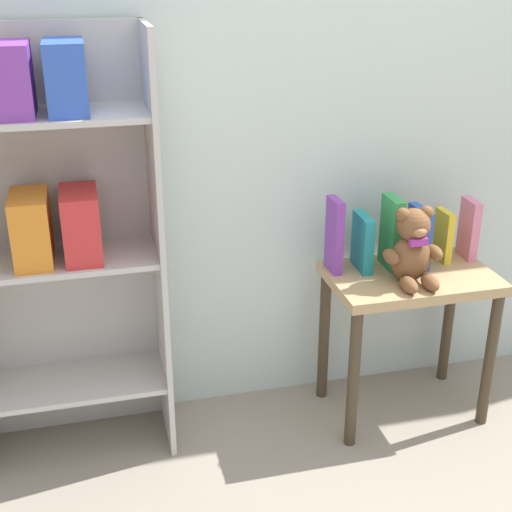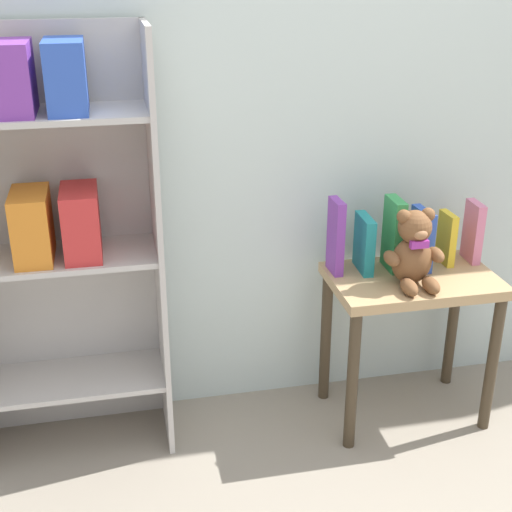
{
  "view_description": "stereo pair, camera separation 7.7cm",
  "coord_description": "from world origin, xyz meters",
  "px_view_note": "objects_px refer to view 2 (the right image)",
  "views": [
    {
      "loc": [
        -0.82,
        -0.87,
        1.59
      ],
      "look_at": [
        -0.3,
        1.23,
        0.66
      ],
      "focal_mm": 50.0,
      "sensor_mm": 36.0,
      "label": 1
    },
    {
      "loc": [
        -0.74,
        -0.89,
        1.59
      ],
      "look_at": [
        -0.3,
        1.23,
        0.66
      ],
      "focal_mm": 50.0,
      "sensor_mm": 36.0,
      "label": 2
    }
  ],
  "objects_px": {
    "display_table": "(411,303)",
    "bookshelf_side": "(58,221)",
    "teddy_bear": "(414,251)",
    "book_standing_yellow": "(447,238)",
    "book_standing_blue": "(422,239)",
    "book_standing_teal": "(364,244)",
    "book_standing_green": "(394,234)",
    "book_standing_pink": "(473,232)",
    "book_standing_purple": "(336,237)"
  },
  "relations": [
    {
      "from": "book_standing_teal",
      "to": "book_standing_blue",
      "type": "bearing_deg",
      "value": -1.87
    },
    {
      "from": "display_table",
      "to": "book_standing_yellow",
      "type": "xyz_separation_m",
      "value": [
        0.15,
        0.08,
        0.2
      ]
    },
    {
      "from": "teddy_bear",
      "to": "book_standing_pink",
      "type": "height_order",
      "value": "teddy_bear"
    },
    {
      "from": "bookshelf_side",
      "to": "book_standing_green",
      "type": "distance_m",
      "value": 1.12
    },
    {
      "from": "book_standing_teal",
      "to": "book_standing_green",
      "type": "height_order",
      "value": "book_standing_green"
    },
    {
      "from": "bookshelf_side",
      "to": "book_standing_teal",
      "type": "distance_m",
      "value": 1.02
    },
    {
      "from": "book_standing_teal",
      "to": "book_standing_pink",
      "type": "bearing_deg",
      "value": 3.03
    },
    {
      "from": "book_standing_blue",
      "to": "book_standing_teal",
      "type": "bearing_deg",
      "value": 173.05
    },
    {
      "from": "book_standing_purple",
      "to": "bookshelf_side",
      "type": "bearing_deg",
      "value": 177.68
    },
    {
      "from": "teddy_bear",
      "to": "book_standing_blue",
      "type": "bearing_deg",
      "value": 56.08
    },
    {
      "from": "bookshelf_side",
      "to": "teddy_bear",
      "type": "bearing_deg",
      "value": -8.25
    },
    {
      "from": "display_table",
      "to": "book_standing_teal",
      "type": "distance_m",
      "value": 0.27
    },
    {
      "from": "display_table",
      "to": "bookshelf_side",
      "type": "bearing_deg",
      "value": 174.83
    },
    {
      "from": "display_table",
      "to": "teddy_bear",
      "type": "bearing_deg",
      "value": -120.38
    },
    {
      "from": "book_standing_yellow",
      "to": "teddy_bear",
      "type": "bearing_deg",
      "value": -144.11
    },
    {
      "from": "book_standing_pink",
      "to": "display_table",
      "type": "bearing_deg",
      "value": -158.4
    },
    {
      "from": "display_table",
      "to": "teddy_bear",
      "type": "xyz_separation_m",
      "value": [
        -0.03,
        -0.06,
        0.22
      ]
    },
    {
      "from": "teddy_bear",
      "to": "book_standing_purple",
      "type": "relative_size",
      "value": 1.01
    },
    {
      "from": "display_table",
      "to": "book_standing_pink",
      "type": "relative_size",
      "value": 2.62
    },
    {
      "from": "book_standing_purple",
      "to": "book_standing_pink",
      "type": "distance_m",
      "value": 0.51
    },
    {
      "from": "teddy_bear",
      "to": "book_standing_yellow",
      "type": "distance_m",
      "value": 0.24
    },
    {
      "from": "bookshelf_side",
      "to": "book_standing_teal",
      "type": "relative_size",
      "value": 7.11
    },
    {
      "from": "display_table",
      "to": "book_standing_blue",
      "type": "height_order",
      "value": "book_standing_blue"
    },
    {
      "from": "book_standing_teal",
      "to": "book_standing_yellow",
      "type": "distance_m",
      "value": 0.31
    },
    {
      "from": "book_standing_purple",
      "to": "book_standing_yellow",
      "type": "bearing_deg",
      "value": -2.45
    },
    {
      "from": "bookshelf_side",
      "to": "book_standing_blue",
      "type": "height_order",
      "value": "bookshelf_side"
    },
    {
      "from": "bookshelf_side",
      "to": "book_standing_blue",
      "type": "bearing_deg",
      "value": -1.74
    },
    {
      "from": "book_standing_teal",
      "to": "book_standing_pink",
      "type": "distance_m",
      "value": 0.41
    },
    {
      "from": "book_standing_teal",
      "to": "book_standing_pink",
      "type": "xyz_separation_m",
      "value": [
        0.41,
        0.0,
        0.01
      ]
    },
    {
      "from": "book_standing_teal",
      "to": "display_table",
      "type": "bearing_deg",
      "value": -26.24
    },
    {
      "from": "display_table",
      "to": "book_standing_pink",
      "type": "bearing_deg",
      "value": 18.93
    },
    {
      "from": "book_standing_pink",
      "to": "book_standing_teal",
      "type": "bearing_deg",
      "value": -176.86
    },
    {
      "from": "book_standing_purple",
      "to": "book_standing_blue",
      "type": "xyz_separation_m",
      "value": [
        0.31,
        -0.02,
        -0.02
      ]
    },
    {
      "from": "book_standing_blue",
      "to": "teddy_bear",
      "type": "bearing_deg",
      "value": -126.43
    },
    {
      "from": "teddy_bear",
      "to": "book_standing_green",
      "type": "relative_size",
      "value": 1.03
    },
    {
      "from": "display_table",
      "to": "book_standing_pink",
      "type": "distance_m",
      "value": 0.34
    },
    {
      "from": "display_table",
      "to": "book_standing_blue",
      "type": "relative_size",
      "value": 2.69
    },
    {
      "from": "bookshelf_side",
      "to": "book_standing_pink",
      "type": "xyz_separation_m",
      "value": [
        1.42,
        -0.02,
        -0.14
      ]
    },
    {
      "from": "book_standing_yellow",
      "to": "book_standing_blue",
      "type": "bearing_deg",
      "value": -172.97
    },
    {
      "from": "book_standing_teal",
      "to": "teddy_bear",
      "type": "bearing_deg",
      "value": -47.66
    },
    {
      "from": "book_standing_green",
      "to": "book_standing_blue",
      "type": "bearing_deg",
      "value": -3.69
    },
    {
      "from": "display_table",
      "to": "book_standing_teal",
      "type": "height_order",
      "value": "book_standing_teal"
    },
    {
      "from": "teddy_bear",
      "to": "book_standing_blue",
      "type": "xyz_separation_m",
      "value": [
        0.09,
        0.13,
        -0.01
      ]
    },
    {
      "from": "book_standing_green",
      "to": "teddy_bear",
      "type": "bearing_deg",
      "value": -81.93
    },
    {
      "from": "book_standing_teal",
      "to": "bookshelf_side",
      "type": "bearing_deg",
      "value": -178.62
    },
    {
      "from": "book_standing_blue",
      "to": "book_standing_yellow",
      "type": "xyz_separation_m",
      "value": [
        0.1,
        0.01,
        -0.01
      ]
    },
    {
      "from": "book_standing_yellow",
      "to": "book_standing_green",
      "type": "bearing_deg",
      "value": -179.42
    },
    {
      "from": "book_standing_teal",
      "to": "book_standing_blue",
      "type": "height_order",
      "value": "book_standing_blue"
    },
    {
      "from": "teddy_bear",
      "to": "book_standing_teal",
      "type": "distance_m",
      "value": 0.19
    },
    {
      "from": "book_standing_yellow",
      "to": "book_standing_pink",
      "type": "distance_m",
      "value": 0.1
    }
  ]
}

